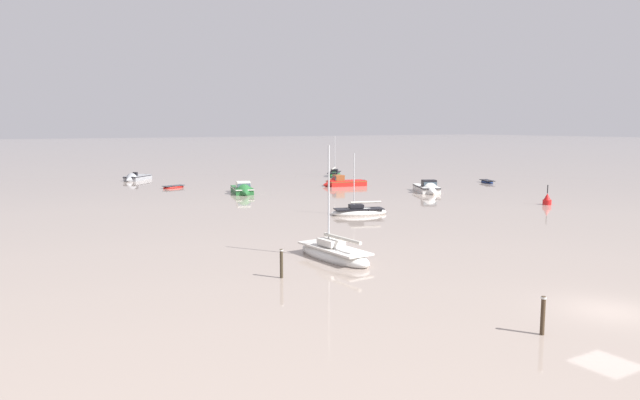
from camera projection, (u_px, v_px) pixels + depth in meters
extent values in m
plane|color=gray|center=(610.00, 311.00, 26.63)|extent=(800.00, 800.00, 0.00)
ellipsoid|color=navy|center=(487.00, 182.00, 86.54)|extent=(2.66, 3.76, 0.57)
cube|color=black|center=(487.00, 180.00, 86.51)|extent=(2.51, 3.49, 0.08)
cube|color=black|center=(487.00, 181.00, 86.52)|extent=(1.09, 0.68, 0.06)
ellipsoid|color=white|center=(334.00, 255.00, 37.10)|extent=(2.41, 6.80, 1.16)
cube|color=silver|center=(334.00, 248.00, 37.04)|extent=(2.15, 5.78, 0.12)
cube|color=silver|center=(331.00, 242.00, 37.27)|extent=(1.22, 1.67, 0.42)
cylinder|color=#B7BABF|center=(329.00, 195.00, 37.12)|extent=(0.12, 0.12, 6.36)
cylinder|color=beige|center=(342.00, 239.00, 36.26)|extent=(0.41, 3.69, 0.23)
ellipsoid|color=white|center=(359.00, 213.00, 55.52)|extent=(5.70, 3.39, 0.94)
cube|color=black|center=(359.00, 209.00, 55.48)|extent=(4.87, 2.96, 0.09)
cube|color=black|center=(356.00, 206.00, 55.38)|extent=(1.55, 1.31, 0.34)
cylinder|color=#B7BABF|center=(354.00, 181.00, 55.04)|extent=(0.09, 0.09, 5.16)
cylinder|color=beige|center=(366.00, 202.00, 55.54)|extent=(2.89, 1.16, 0.19)
cube|color=red|center=(347.00, 184.00, 82.07)|extent=(5.58, 3.25, 1.03)
cone|color=red|center=(328.00, 185.00, 81.18)|extent=(2.04, 2.37, 2.06)
cube|color=brown|center=(346.00, 181.00, 82.00)|extent=(5.70, 3.31, 0.11)
cube|color=brown|center=(338.00, 178.00, 81.55)|extent=(1.58, 1.86, 0.80)
cube|color=#384751|center=(334.00, 178.00, 81.34)|extent=(0.61, 1.59, 0.64)
cube|color=black|center=(364.00, 182.00, 82.88)|extent=(0.40, 0.47, 0.73)
ellipsoid|color=red|center=(174.00, 187.00, 79.20)|extent=(3.41, 1.97, 0.51)
cube|color=#33383F|center=(173.00, 186.00, 79.18)|extent=(3.16, 1.87, 0.07)
cube|color=#33383F|center=(174.00, 186.00, 79.19)|extent=(0.48, 1.01, 0.05)
ellipsoid|color=#23602D|center=(334.00, 175.00, 98.20)|extent=(5.48, 5.98, 1.07)
cube|color=black|center=(334.00, 172.00, 98.14)|extent=(4.73, 5.15, 0.11)
cube|color=black|center=(335.00, 170.00, 98.41)|extent=(1.78, 1.83, 0.39)
cylinder|color=#B7BABF|center=(335.00, 154.00, 98.31)|extent=(0.11, 0.11, 5.89)
cylinder|color=beige|center=(334.00, 168.00, 97.29)|extent=(2.37, 2.74, 0.21)
cube|color=gray|center=(138.00, 178.00, 90.98)|extent=(4.96, 5.03, 0.98)
cone|color=gray|center=(129.00, 180.00, 88.46)|extent=(2.50, 2.49, 1.97)
cube|color=black|center=(138.00, 176.00, 90.88)|extent=(5.07, 5.14, 0.11)
cube|color=black|center=(135.00, 174.00, 90.15)|extent=(0.77, 0.77, 0.55)
cube|color=black|center=(146.00, 176.00, 93.33)|extent=(0.49, 0.49, 0.70)
cube|color=#23602D|center=(242.00, 191.00, 73.35)|extent=(3.54, 5.66, 1.04)
cone|color=#23602D|center=(245.00, 193.00, 70.72)|extent=(2.45, 2.15, 2.08)
cube|color=silver|center=(242.00, 188.00, 73.24)|extent=(3.62, 5.79, 0.12)
cube|color=silver|center=(243.00, 185.00, 72.03)|extent=(1.92, 1.67, 0.81)
cube|color=#384751|center=(244.00, 185.00, 71.42)|extent=(1.59, 0.71, 0.64)
cube|color=black|center=(239.00, 188.00, 75.79)|extent=(0.49, 0.42, 0.74)
cube|color=white|center=(426.00, 190.00, 74.75)|extent=(4.54, 5.88, 1.07)
cone|color=white|center=(432.00, 192.00, 71.92)|extent=(2.70, 2.51, 2.15)
cube|color=black|center=(426.00, 187.00, 74.63)|extent=(4.64, 6.02, 0.12)
cube|color=black|center=(429.00, 183.00, 73.34)|extent=(2.11, 1.95, 0.83)
cube|color=#384751|center=(430.00, 183.00, 72.68)|extent=(1.58, 1.02, 0.66)
cube|color=black|center=(421.00, 186.00, 77.36)|extent=(0.54, 0.50, 0.76)
cylinder|color=red|center=(547.00, 203.00, 62.56)|extent=(0.90, 0.90, 0.70)
cone|color=red|center=(547.00, 197.00, 62.47)|extent=(0.72, 0.72, 0.70)
cylinder|color=black|center=(548.00, 189.00, 62.37)|extent=(0.10, 0.10, 0.90)
cylinder|color=#3C3323|center=(281.00, 265.00, 32.38)|extent=(0.18, 0.18, 1.80)
cylinder|color=silver|center=(281.00, 250.00, 32.27)|extent=(0.22, 0.22, 0.08)
cylinder|color=#423323|center=(543.00, 318.00, 23.57)|extent=(0.18, 0.18, 1.77)
cylinder|color=silver|center=(544.00, 298.00, 23.46)|extent=(0.22, 0.22, 0.08)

